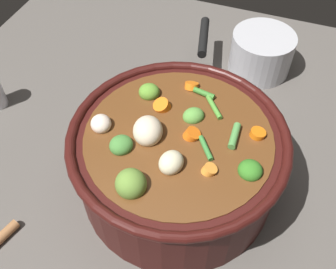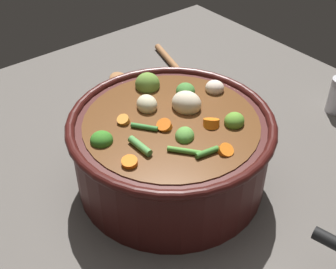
% 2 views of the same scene
% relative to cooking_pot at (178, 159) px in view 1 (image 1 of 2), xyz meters
% --- Properties ---
extents(ground_plane, '(1.10, 1.10, 0.00)m').
position_rel_cooking_pot_xyz_m(ground_plane, '(-0.00, 0.00, -0.07)').
color(ground_plane, '#514C47').
extents(cooking_pot, '(0.33, 0.33, 0.15)m').
position_rel_cooking_pot_xyz_m(cooking_pot, '(0.00, 0.00, 0.00)').
color(cooking_pot, '#38110F').
rests_on(cooking_pot, ground_plane).
extents(small_saucepan, '(0.15, 0.21, 0.09)m').
position_rel_cooking_pot_xyz_m(small_saucepan, '(-0.34, 0.07, -0.03)').
color(small_saucepan, '#ADADB2').
rests_on(small_saucepan, ground_plane).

